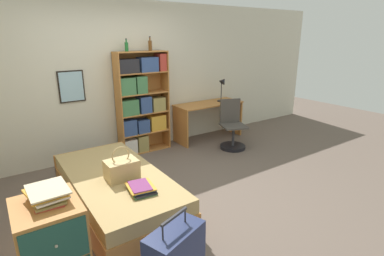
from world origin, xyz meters
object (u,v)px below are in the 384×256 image
desk (209,113)px  desk_lamp (223,85)px  bottle_green (127,46)px  desk_chair (232,133)px  magazine_pile_on_dresser (48,194)px  handbag (122,169)px  bottle_brown (150,45)px  dresser (52,245)px  bookcase (141,103)px  bed (117,190)px  book_stack_on_bed (141,188)px

desk → desk_lamp: bearing=-1.6°
bottle_green → desk_chair: size_ratio=0.23×
magazine_pile_on_dresser → desk: magazine_pile_on_dresser is taller
magazine_pile_on_dresser → handbag: bearing=36.2°
bottle_green → bottle_brown: bearing=-1.7°
desk_lamp → desk_chair: bearing=-114.5°
dresser → handbag: bearing=37.6°
magazine_pile_on_dresser → bookcase: bookcase is taller
desk_chair → bed: bearing=-163.8°
bottle_brown → bottle_green: bearing=178.3°
bottle_green → desk: size_ratio=0.15×
desk_lamp → desk_chair: 1.08m
desk_lamp → bottle_brown: bearing=173.9°
bed → desk_chair: desk_chair is taller
desk_lamp → dresser: bearing=-148.7°
handbag → magazine_pile_on_dresser: magazine_pile_on_dresser is taller
dresser → bookcase: bearing=50.8°
handbag → book_stack_on_bed: 0.41m
desk_lamp → bed: bearing=-153.7°
bed → book_stack_on_bed: bearing=-81.7°
bed → desk: desk is taller
book_stack_on_bed → magazine_pile_on_dresser: (-0.91, -0.23, 0.33)m
bottle_green → desk_lamp: bottle_green is taller
book_stack_on_bed → magazine_pile_on_dresser: size_ratio=1.01×
magazine_pile_on_dresser → desk_lamp: size_ratio=0.73×
bed → book_stack_on_bed: book_stack_on_bed is taller
bed → bookcase: bookcase is taller
handbag → dresser: size_ratio=0.51×
handbag → magazine_pile_on_dresser: size_ratio=1.06×
book_stack_on_bed → bottle_brown: size_ratio=1.55×
dresser → desk: 4.06m
magazine_pile_on_dresser → desk: size_ratio=0.26×
magazine_pile_on_dresser → bookcase: (1.91, 2.33, 0.08)m
bottle_green → dresser: bearing=-126.1°
bottle_green → bed: bearing=-119.7°
desk → bed: bearing=-150.4°
bottle_green → magazine_pile_on_dresser: bearing=-126.2°
magazine_pile_on_dresser → bottle_brown: size_ratio=1.53×
handbag → bottle_green: (0.88, 1.74, 1.29)m
handbag → bookcase: (1.05, 1.70, 0.33)m
dresser → bottle_green: size_ratio=3.69×
book_stack_on_bed → desk_lamp: bearing=35.4°
magazine_pile_on_dresser → desk: bearing=33.5°
book_stack_on_bed → dresser: size_ratio=0.49×
dresser → desk_lamp: size_ratio=1.51×
magazine_pile_on_dresser → desk_lamp: bearing=30.8°
handbag → bottle_green: 2.34m
bottle_brown → desk: bottle_brown is taller
magazine_pile_on_dresser → bottle_green: 3.12m
dresser → desk_chair: 3.76m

